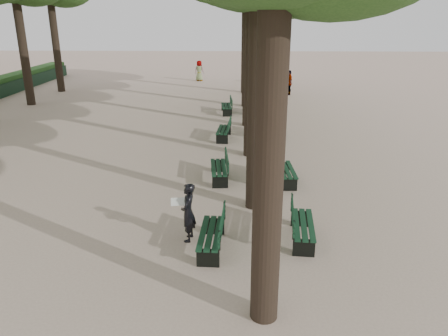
{
  "coord_description": "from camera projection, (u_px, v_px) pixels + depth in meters",
  "views": [
    {
      "loc": [
        0.95,
        -8.89,
        5.42
      ],
      "look_at": [
        0.6,
        3.0,
        1.2
      ],
      "focal_mm": 35.0,
      "sensor_mm": 36.0,
      "label": 1
    }
  ],
  "objects": [
    {
      "name": "ground",
      "position": [
        195.0,
        259.0,
        10.21
      ],
      "size": [
        120.0,
        120.0,
        0.0
      ],
      "primitive_type": "plane",
      "color": "#C1A692",
      "rests_on": "ground"
    },
    {
      "name": "pedestrian_b",
      "position": [
        282.0,
        73.0,
        34.9
      ],
      "size": [
        1.2,
        1.05,
        1.89
      ],
      "primitive_type": "imported",
      "rotation": [
        0.0,
        0.0,
        0.66
      ],
      "color": "#262628",
      "rests_on": "ground"
    },
    {
      "name": "bench_left_1",
      "position": [
        219.0,
        172.0,
        14.99
      ],
      "size": [
        0.71,
        1.84,
        0.92
      ],
      "color": "black",
      "rests_on": "ground"
    },
    {
      "name": "bench_right_1",
      "position": [
        286.0,
        174.0,
        14.78
      ],
      "size": [
        0.66,
        1.83,
        0.92
      ],
      "color": "black",
      "rests_on": "ground"
    },
    {
      "name": "pedestrian_c",
      "position": [
        289.0,
        83.0,
        30.57
      ],
      "size": [
        0.5,
        1.04,
        1.7
      ],
      "primitive_type": "imported",
      "rotation": [
        0.0,
        0.0,
        4.88
      ],
      "color": "#262628",
      "rests_on": "ground"
    },
    {
      "name": "bench_left_0",
      "position": [
        211.0,
        239.0,
        10.53
      ],
      "size": [
        0.65,
        1.82,
        0.92
      ],
      "color": "black",
      "rests_on": "ground"
    },
    {
      "name": "bench_left_2",
      "position": [
        224.0,
        133.0,
        19.86
      ],
      "size": [
        0.69,
        1.83,
        0.92
      ],
      "color": "black",
      "rests_on": "ground"
    },
    {
      "name": "bench_left_3",
      "position": [
        227.0,
        109.0,
        24.97
      ],
      "size": [
        0.71,
        1.84,
        0.92
      ],
      "color": "black",
      "rests_on": "ground"
    },
    {
      "name": "pedestrian_d",
      "position": [
        199.0,
        71.0,
        36.94
      ],
      "size": [
        0.89,
        0.61,
        1.69
      ],
      "primitive_type": "imported",
      "rotation": [
        0.0,
        0.0,
        2.78
      ],
      "color": "#262628",
      "rests_on": "ground"
    },
    {
      "name": "man_with_map",
      "position": [
        188.0,
        212.0,
        10.82
      ],
      "size": [
        0.61,
        0.63,
        1.52
      ],
      "color": "black",
      "rests_on": "ground"
    },
    {
      "name": "bench_right_0",
      "position": [
        302.0,
        231.0,
        10.95
      ],
      "size": [
        0.73,
        1.84,
        0.92
      ],
      "color": "black",
      "rests_on": "ground"
    },
    {
      "name": "bench_right_3",
      "position": [
        266.0,
        110.0,
        24.71
      ],
      "size": [
        0.65,
        1.82,
        0.92
      ],
      "color": "black",
      "rests_on": "ground"
    },
    {
      "name": "bench_right_2",
      "position": [
        272.0,
        130.0,
        20.41
      ],
      "size": [
        0.77,
        1.85,
        0.92
      ],
      "color": "black",
      "rests_on": "ground"
    }
  ]
}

